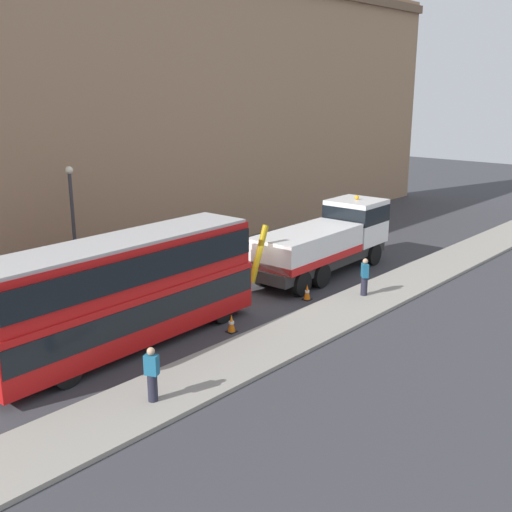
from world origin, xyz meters
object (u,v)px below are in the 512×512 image
at_px(double_decker_bus, 126,288).
at_px(pedestrian_onlooker, 152,375).
at_px(street_lamp, 73,218).
at_px(pedestrian_bystander, 365,277).
at_px(traffic_cone_midway, 307,292).
at_px(recovery_tow_truck, 328,239).
at_px(traffic_cone_near_bus, 231,324).

distance_m(double_decker_bus, pedestrian_onlooker, 4.82).
xyz_separation_m(double_decker_bus, street_lamp, (2.25, 6.87, 1.24)).
distance_m(pedestrian_bystander, street_lamp, 13.41).
relative_size(double_decker_bus, traffic_cone_midway, 15.44).
distance_m(recovery_tow_truck, traffic_cone_near_bus, 9.30).
distance_m(traffic_cone_midway, street_lamp, 11.09).
bearing_deg(traffic_cone_midway, pedestrian_bystander, -43.44).
distance_m(pedestrian_onlooker, traffic_cone_midway, 10.87).
height_order(double_decker_bus, pedestrian_bystander, double_decker_bus).
distance_m(recovery_tow_truck, double_decker_bus, 12.46).
xyz_separation_m(traffic_cone_near_bus, street_lamp, (-1.22, 8.77, 3.13)).
xyz_separation_m(double_decker_bus, pedestrian_bystander, (10.31, -3.56, -1.25)).
height_order(pedestrian_onlooker, street_lamp, street_lamp).
bearing_deg(double_decker_bus, traffic_cone_near_bus, -30.90).
xyz_separation_m(recovery_tow_truck, pedestrian_bystander, (-2.14, -3.58, -0.77)).
distance_m(pedestrian_onlooker, street_lamp, 12.10).
bearing_deg(double_decker_bus, pedestrian_onlooker, -119.92).
relative_size(pedestrian_bystander, traffic_cone_near_bus, 2.38).
height_order(recovery_tow_truck, street_lamp, street_lamp).
bearing_deg(traffic_cone_midway, traffic_cone_near_bus, -178.66).
relative_size(double_decker_bus, street_lamp, 1.91).
relative_size(double_decker_bus, pedestrian_onlooker, 6.50).
xyz_separation_m(recovery_tow_truck, traffic_cone_near_bus, (-8.99, -1.92, -1.42)).
bearing_deg(recovery_tow_truck, pedestrian_onlooker, -166.36).
bearing_deg(pedestrian_onlooker, traffic_cone_midway, -13.03).
relative_size(double_decker_bus, pedestrian_bystander, 6.50).
xyz_separation_m(pedestrian_onlooker, pedestrian_bystander, (12.48, 0.56, 0.00)).
height_order(pedestrian_onlooker, pedestrian_bystander, same).
bearing_deg(pedestrian_bystander, pedestrian_onlooker, 45.51).
distance_m(traffic_cone_near_bus, street_lamp, 9.39).
bearing_deg(street_lamp, recovery_tow_truck, -33.87).
bearing_deg(pedestrian_onlooker, pedestrian_bystander, -22.89).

